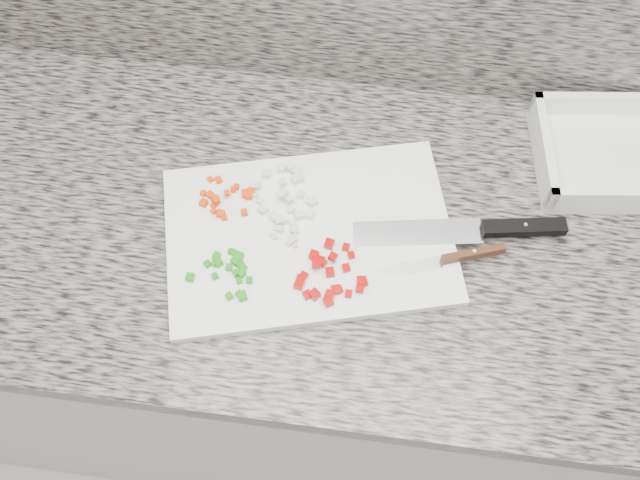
# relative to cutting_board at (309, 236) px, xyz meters

# --- Properties ---
(cabinet) EXTENTS (3.92, 0.62, 0.86)m
(cabinet) POSITION_rel_cutting_board_xyz_m (0.09, 0.03, -0.48)
(cabinet) COLOR silver
(cabinet) RESTS_ON ground
(countertop) EXTENTS (3.96, 0.64, 0.04)m
(countertop) POSITION_rel_cutting_board_xyz_m (0.09, 0.03, -0.03)
(countertop) COLOR slate
(countertop) RESTS_ON cabinet
(cutting_board) EXTENTS (0.50, 0.40, 0.01)m
(cutting_board) POSITION_rel_cutting_board_xyz_m (0.00, 0.00, 0.00)
(cutting_board) COLOR white
(cutting_board) RESTS_ON countertop
(carrot_pile) EXTENTS (0.09, 0.08, 0.02)m
(carrot_pile) POSITION_rel_cutting_board_xyz_m (-0.14, 0.04, 0.01)
(carrot_pile) COLOR #E73A05
(carrot_pile) RESTS_ON cutting_board
(onion_pile) EXTENTS (0.11, 0.12, 0.02)m
(onion_pile) POSITION_rel_cutting_board_xyz_m (-0.05, 0.06, 0.01)
(onion_pile) COLOR silver
(onion_pile) RESTS_ON cutting_board
(green_pepper_pile) EXTENTS (0.10, 0.09, 0.01)m
(green_pepper_pile) POSITION_rel_cutting_board_xyz_m (-0.11, -0.08, 0.01)
(green_pepper_pile) COLOR #1A820B
(green_pepper_pile) RESTS_ON cutting_board
(red_pepper_pile) EXTENTS (0.11, 0.11, 0.02)m
(red_pepper_pile) POSITION_rel_cutting_board_xyz_m (0.04, -0.07, 0.01)
(red_pepper_pile) COLOR #AC0402
(red_pepper_pile) RESTS_ON cutting_board
(garlic_pile) EXTENTS (0.05, 0.05, 0.01)m
(garlic_pile) POSITION_rel_cutting_board_xyz_m (-0.03, -0.01, 0.01)
(garlic_pile) COLOR beige
(garlic_pile) RESTS_ON cutting_board
(chef_knife) EXTENTS (0.33, 0.09, 0.02)m
(chef_knife) POSITION_rel_cutting_board_xyz_m (0.27, 0.04, 0.01)
(chef_knife) COLOR white
(chef_knife) RESTS_ON cutting_board
(paring_knife) EXTENTS (0.19, 0.08, 0.02)m
(paring_knife) POSITION_rel_cutting_board_xyz_m (0.23, -0.02, 0.01)
(paring_knife) COLOR white
(paring_knife) RESTS_ON cutting_board
(tray) EXTENTS (0.30, 0.23, 0.06)m
(tray) POSITION_rel_cutting_board_xyz_m (0.49, 0.21, 0.01)
(tray) COLOR white
(tray) RESTS_ON countertop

